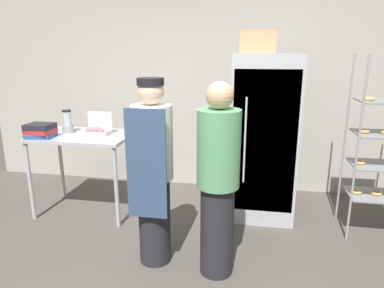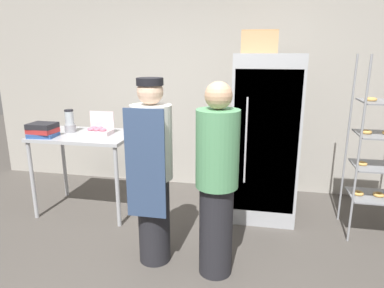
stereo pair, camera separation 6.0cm
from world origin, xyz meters
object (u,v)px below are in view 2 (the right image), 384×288
Objects in this scene: refrigerator at (265,138)px; person_customer at (217,181)px; blender_pitcher at (70,122)px; donut_box at (99,130)px; person_baker at (152,171)px; cardboard_storage_box at (260,42)px; binder_stack at (43,130)px.

refrigerator is 1.26m from person_customer.
blender_pitcher is at bearing 152.14° from person_customer.
person_customer is at bearing -32.48° from donut_box.
donut_box is 0.18× the size of person_baker.
blender_pitcher reaches higher than donut_box.
cardboard_storage_box is at bearing 8.75° from blender_pitcher.
blender_pitcher is at bearing -171.25° from cardboard_storage_box.
person_baker reaches higher than binder_stack.
binder_stack is at bearing -165.27° from cardboard_storage_box.
refrigerator is at bearing 11.73° from binder_stack.
cardboard_storage_box is (1.74, 0.36, 0.96)m from donut_box.
person_baker is at bearing -23.47° from binder_stack.
blender_pitcher is at bearing 173.99° from donut_box.
refrigerator is 6.16× the size of donut_box.
blender_pitcher is 0.88× the size of binder_stack.
blender_pitcher is at bearing 58.50° from binder_stack.
cardboard_storage_box is 0.24× the size of person_customer.
refrigerator reaches higher than donut_box.
donut_box is at bearing 23.46° from binder_stack.
person_baker is (0.91, -0.86, -0.13)m from donut_box.
refrigerator is at bearing 8.04° from donut_box.
cardboard_storage_box is (2.11, 0.33, 0.89)m from blender_pitcher.
person_customer is (0.56, -0.07, -0.02)m from person_baker.
donut_box is 0.59m from binder_stack.
binder_stack is (-2.39, -0.50, 0.10)m from refrigerator.
cardboard_storage_box is 0.23× the size of person_baker.
refrigerator is 1.12× the size of person_customer.
donut_box is at bearing -168.16° from cardboard_storage_box.
binder_stack is 2.54m from cardboard_storage_box.
person_baker is (1.45, -0.63, -0.16)m from binder_stack.
person_baker is at bearing -124.18° from cardboard_storage_box.
cardboard_storage_box reaches higher than binder_stack.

